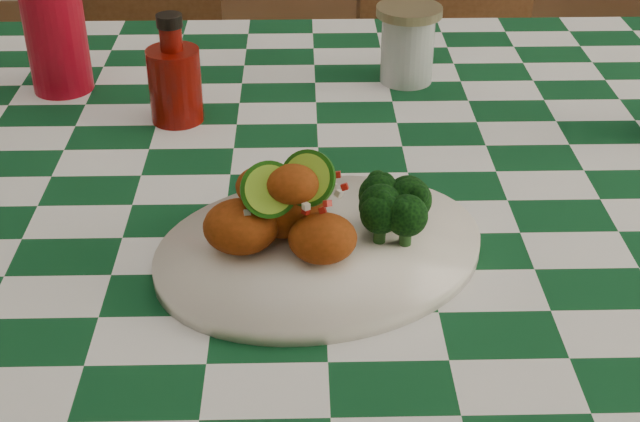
{
  "coord_description": "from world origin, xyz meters",
  "views": [
    {
      "loc": [
        -0.02,
        -0.9,
        1.29
      ],
      "look_at": [
        -0.0,
        -0.17,
        0.84
      ],
      "focal_mm": 50.0,
      "sensor_mm": 36.0,
      "label": 1
    }
  ],
  "objects_px": {
    "dining_table": "(319,421)",
    "mason_jar": "(407,44)",
    "plate": "(320,251)",
    "red_tumbler": "(57,40)",
    "wooden_chair_right": "(461,158)",
    "wooden_chair_left": "(128,136)",
    "fried_chicken_pile": "(293,205)",
    "ketchup_bottle": "(174,69)"
  },
  "relations": [
    {
      "from": "dining_table",
      "to": "mason_jar",
      "type": "xyz_separation_m",
      "value": [
        0.13,
        0.26,
        0.45
      ]
    },
    {
      "from": "plate",
      "to": "red_tumbler",
      "type": "relative_size",
      "value": 2.33
    },
    {
      "from": "mason_jar",
      "to": "wooden_chair_right",
      "type": "bearing_deg",
      "value": 68.58
    },
    {
      "from": "plate",
      "to": "wooden_chair_left",
      "type": "xyz_separation_m",
      "value": [
        -0.38,
        0.93,
        -0.34
      ]
    },
    {
      "from": "red_tumbler",
      "to": "dining_table",
      "type": "bearing_deg",
      "value": -35.5
    },
    {
      "from": "plate",
      "to": "red_tumbler",
      "type": "height_order",
      "value": "red_tumbler"
    },
    {
      "from": "fried_chicken_pile",
      "to": "ketchup_bottle",
      "type": "xyz_separation_m",
      "value": [
        -0.15,
        0.32,
        0.01
      ]
    },
    {
      "from": "red_tumbler",
      "to": "mason_jar",
      "type": "distance_m",
      "value": 0.47
    },
    {
      "from": "plate",
      "to": "wooden_chair_right",
      "type": "bearing_deg",
      "value": 70.82
    },
    {
      "from": "plate",
      "to": "fried_chicken_pile",
      "type": "xyz_separation_m",
      "value": [
        -0.03,
        0.0,
        0.05
      ]
    },
    {
      "from": "plate",
      "to": "mason_jar",
      "type": "xyz_separation_m",
      "value": [
        0.13,
        0.44,
        0.04
      ]
    },
    {
      "from": "fried_chicken_pile",
      "to": "ketchup_bottle",
      "type": "distance_m",
      "value": 0.35
    },
    {
      "from": "red_tumbler",
      "to": "wooden_chair_right",
      "type": "height_order",
      "value": "red_tumbler"
    },
    {
      "from": "red_tumbler",
      "to": "mason_jar",
      "type": "bearing_deg",
      "value": 2.08
    },
    {
      "from": "dining_table",
      "to": "mason_jar",
      "type": "distance_m",
      "value": 0.53
    },
    {
      "from": "plate",
      "to": "ketchup_bottle",
      "type": "relative_size",
      "value": 2.36
    },
    {
      "from": "dining_table",
      "to": "plate",
      "type": "distance_m",
      "value": 0.44
    },
    {
      "from": "red_tumbler",
      "to": "ketchup_bottle",
      "type": "height_order",
      "value": "red_tumbler"
    },
    {
      "from": "fried_chicken_pile",
      "to": "plate",
      "type": "bearing_deg",
      "value": 0.0
    },
    {
      "from": "dining_table",
      "to": "ketchup_bottle",
      "type": "height_order",
      "value": "ketchup_bottle"
    },
    {
      "from": "dining_table",
      "to": "plate",
      "type": "height_order",
      "value": "plate"
    },
    {
      "from": "plate",
      "to": "fried_chicken_pile",
      "type": "bearing_deg",
      "value": 180.0
    },
    {
      "from": "red_tumbler",
      "to": "fried_chicken_pile",
      "type": "bearing_deg",
      "value": -52.78
    },
    {
      "from": "ketchup_bottle",
      "to": "wooden_chair_left",
      "type": "height_order",
      "value": "ketchup_bottle"
    },
    {
      "from": "plate",
      "to": "red_tumbler",
      "type": "bearing_deg",
      "value": 129.38
    },
    {
      "from": "plate",
      "to": "red_tumbler",
      "type": "distance_m",
      "value": 0.55
    },
    {
      "from": "dining_table",
      "to": "ketchup_bottle",
      "type": "distance_m",
      "value": 0.52
    },
    {
      "from": "ketchup_bottle",
      "to": "mason_jar",
      "type": "xyz_separation_m",
      "value": [
        0.31,
        0.12,
        -0.02
      ]
    },
    {
      "from": "dining_table",
      "to": "wooden_chair_right",
      "type": "xyz_separation_m",
      "value": [
        0.31,
        0.73,
        0.02
      ]
    },
    {
      "from": "mason_jar",
      "to": "wooden_chair_right",
      "type": "relative_size",
      "value": 0.13
    },
    {
      "from": "dining_table",
      "to": "wooden_chair_left",
      "type": "relative_size",
      "value": 1.83
    },
    {
      "from": "dining_table",
      "to": "wooden_chair_left",
      "type": "bearing_deg",
      "value": 116.45
    },
    {
      "from": "plate",
      "to": "wooden_chair_left",
      "type": "distance_m",
      "value": 1.06
    },
    {
      "from": "plate",
      "to": "red_tumbler",
      "type": "xyz_separation_m",
      "value": [
        -0.34,
        0.42,
        0.06
      ]
    },
    {
      "from": "mason_jar",
      "to": "ketchup_bottle",
      "type": "bearing_deg",
      "value": -158.95
    },
    {
      "from": "dining_table",
      "to": "red_tumbler",
      "type": "height_order",
      "value": "red_tumbler"
    },
    {
      "from": "plate",
      "to": "ketchup_bottle",
      "type": "height_order",
      "value": "ketchup_bottle"
    },
    {
      "from": "fried_chicken_pile",
      "to": "wooden_chair_right",
      "type": "relative_size",
      "value": 0.17
    },
    {
      "from": "dining_table",
      "to": "fried_chicken_pile",
      "type": "bearing_deg",
      "value": -99.53
    },
    {
      "from": "ketchup_bottle",
      "to": "wooden_chair_left",
      "type": "xyz_separation_m",
      "value": [
        -0.2,
        0.62,
        -0.4
      ]
    },
    {
      "from": "wooden_chair_left",
      "to": "wooden_chair_right",
      "type": "distance_m",
      "value": 0.69
    },
    {
      "from": "plate",
      "to": "fried_chicken_pile",
      "type": "distance_m",
      "value": 0.06
    }
  ]
}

